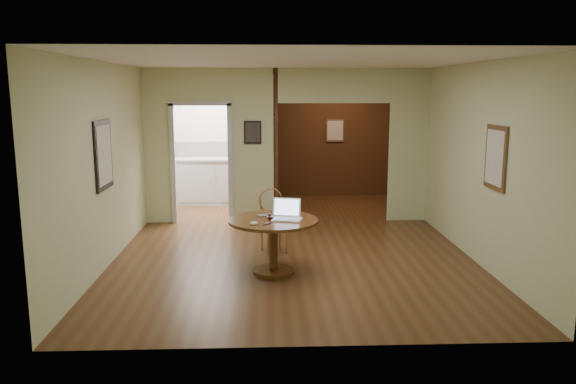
{
  "coord_description": "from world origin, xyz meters",
  "views": [
    {
      "loc": [
        -0.38,
        -7.32,
        2.33
      ],
      "look_at": [
        -0.09,
        -0.2,
        1.03
      ],
      "focal_mm": 35.0,
      "sensor_mm": 36.0,
      "label": 1
    }
  ],
  "objects_px": {
    "dining_table": "(273,233)",
    "open_laptop": "(287,214)",
    "closed_laptop": "(270,216)",
    "chair": "(273,217)"
  },
  "relations": [
    {
      "from": "closed_laptop",
      "to": "chair",
      "type": "bearing_deg",
      "value": 63.13
    },
    {
      "from": "chair",
      "to": "open_laptop",
      "type": "relative_size",
      "value": 2.26
    },
    {
      "from": "chair",
      "to": "closed_laptop",
      "type": "distance_m",
      "value": 0.86
    },
    {
      "from": "chair",
      "to": "closed_laptop",
      "type": "height_order",
      "value": "chair"
    },
    {
      "from": "dining_table",
      "to": "chair",
      "type": "height_order",
      "value": "chair"
    },
    {
      "from": "open_laptop",
      "to": "closed_laptop",
      "type": "height_order",
      "value": "open_laptop"
    },
    {
      "from": "chair",
      "to": "closed_laptop",
      "type": "xyz_separation_m",
      "value": [
        -0.04,
        -0.84,
        0.21
      ]
    },
    {
      "from": "closed_laptop",
      "to": "dining_table",
      "type": "bearing_deg",
      "value": -100.7
    },
    {
      "from": "dining_table",
      "to": "closed_laptop",
      "type": "xyz_separation_m",
      "value": [
        -0.04,
        0.16,
        0.2
      ]
    },
    {
      "from": "dining_table",
      "to": "open_laptop",
      "type": "relative_size",
      "value": 2.78
    }
  ]
}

